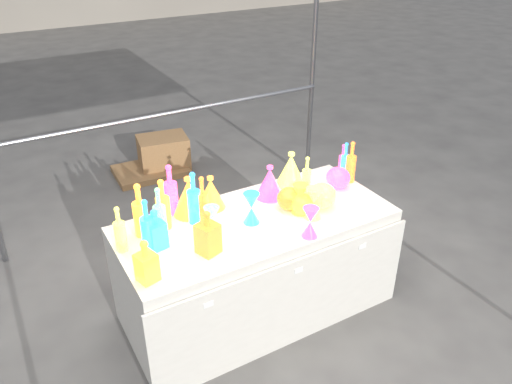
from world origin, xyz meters
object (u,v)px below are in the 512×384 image
display_table (257,266)px  bottle_0 (163,204)px  cardboard_box_closed (164,153)px  lampshade_0 (189,196)px  decanter_0 (146,261)px  globe_0 (303,205)px

display_table → bottle_0: bottle_0 is taller
cardboard_box_closed → lampshade_0: (-0.58, -2.15, 0.69)m
cardboard_box_closed → decanter_0: (-1.05, -2.67, 0.69)m
bottle_0 → globe_0: bottle_0 is taller
bottle_0 → lampshade_0: size_ratio=1.29×
display_table → globe_0: (0.30, -0.08, 0.44)m
decanter_0 → display_table: bearing=0.1°
display_table → globe_0: 0.54m
bottle_0 → lampshade_0: bearing=20.7°
cardboard_box_closed → bottle_0: bottle_0 is taller
decanter_0 → globe_0: (1.11, 0.15, -0.06)m
cardboard_box_closed → lampshade_0: 2.33m
display_table → decanter_0: decanter_0 is taller
decanter_0 → bottle_0: bearing=43.3°
display_table → lampshade_0: 0.68m
cardboard_box_closed → bottle_0: 2.47m
display_table → bottle_0: bearing=158.8°
cardboard_box_closed → lampshade_0: size_ratio=1.97×
bottle_0 → globe_0: bearing=-19.2°
lampshade_0 → cardboard_box_closed: bearing=67.7°
decanter_0 → globe_0: decanter_0 is taller
bottle_0 → cardboard_box_closed: bearing=70.7°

